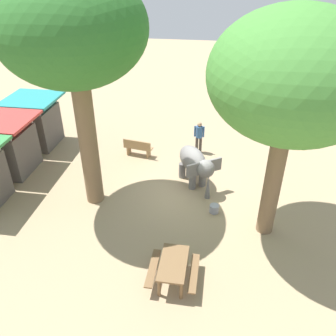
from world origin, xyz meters
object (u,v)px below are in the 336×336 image
at_px(elephant, 195,163).
at_px(wooden_bench, 138,147).
at_px(picnic_table_near, 173,267).
at_px(market_stall_red, 9,148).
at_px(shade_tree_secondary, 73,32).
at_px(market_stall_teal, 37,124).
at_px(feed_bucket, 214,209).
at_px(person_handler, 199,135).
at_px(shade_tree_main, 293,77).

relative_size(elephant, wooden_bench, 1.54).
distance_m(picnic_table_near, market_stall_red, 9.65).
distance_m(shade_tree_secondary, wooden_bench, 7.07).
relative_size(wooden_bench, market_stall_teal, 0.58).
bearing_deg(feed_bucket, person_handler, 11.58).
xyz_separation_m(shade_tree_main, shade_tree_secondary, (0.86, 6.61, 0.86)).
distance_m(market_stall_teal, feed_bucket, 10.21).
bearing_deg(wooden_bench, elephant, -24.01).
xyz_separation_m(person_handler, market_stall_teal, (-0.37, 8.23, 0.19)).
bearing_deg(elephant, market_stall_red, -122.68).
distance_m(elephant, picnic_table_near, 5.34).
relative_size(shade_tree_main, market_stall_teal, 2.97).
bearing_deg(picnic_table_near, person_handler, 179.42).
distance_m(shade_tree_main, shade_tree_secondary, 6.72).
distance_m(person_handler, shade_tree_secondary, 8.09).
xyz_separation_m(person_handler, feed_bucket, (-4.70, -0.96, -0.79)).
xyz_separation_m(picnic_table_near, feed_bucket, (3.50, -1.11, -0.43)).
xyz_separation_m(picnic_table_near, market_stall_red, (5.23, 8.09, 0.55)).
bearing_deg(elephant, person_handler, 147.84).
bearing_deg(market_stall_red, elephant, -89.43).
xyz_separation_m(shade_tree_secondary, feed_bucket, (-0.14, -4.79, -6.27)).
distance_m(shade_tree_main, market_stall_red, 12.13).
xyz_separation_m(elephant, shade_tree_main, (-2.53, -2.73, 4.54)).
bearing_deg(wooden_bench, feed_bucket, -34.38).
bearing_deg(feed_bucket, wooden_bench, 45.11).
relative_size(picnic_table_near, market_stall_teal, 0.60).
distance_m(shade_tree_main, feed_bucket, 5.76).
bearing_deg(person_handler, feed_bucket, 13.24).
bearing_deg(feed_bucket, market_stall_teal, 64.78).
bearing_deg(picnic_table_near, shade_tree_main, 133.94).
height_order(shade_tree_secondary, picnic_table_near, shade_tree_secondary).
relative_size(wooden_bench, picnic_table_near, 0.96).
xyz_separation_m(person_handler, shade_tree_secondary, (-4.56, 3.82, 5.48)).
xyz_separation_m(shade_tree_main, market_stall_red, (2.45, 11.02, -4.43)).
relative_size(elephant, shade_tree_main, 0.30).
relative_size(market_stall_red, market_stall_teal, 1.00).
relative_size(person_handler, shade_tree_main, 0.22).
distance_m(person_handler, feed_bucket, 4.86).
height_order(person_handler, picnic_table_near, person_handler).
relative_size(elephant, market_stall_red, 0.88).
bearing_deg(feed_bucket, market_stall_red, 79.35).
bearing_deg(market_stall_teal, market_stall_red, 180.00).
relative_size(shade_tree_main, shade_tree_secondary, 0.90).
distance_m(picnic_table_near, feed_bucket, 3.70).
height_order(picnic_table_near, feed_bucket, picnic_table_near).
bearing_deg(wooden_bench, picnic_table_near, -59.00).
bearing_deg(shade_tree_main, wooden_bench, 51.26).
height_order(shade_tree_main, market_stall_teal, shade_tree_main).
distance_m(picnic_table_near, market_stall_teal, 11.27).
distance_m(shade_tree_secondary, market_stall_red, 7.07).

